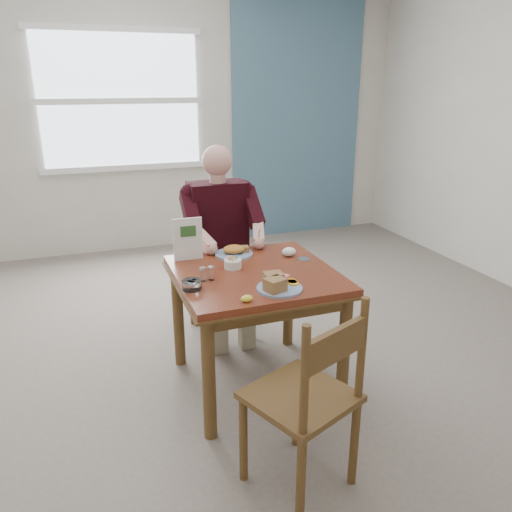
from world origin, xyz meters
name	(u,v)px	position (x,y,z in m)	size (l,w,h in m)	color
floor	(255,383)	(0.00, 0.00, 0.00)	(6.00, 6.00, 0.00)	#695C55
wall_back	(160,120)	(0.00, 3.00, 1.40)	(5.50, 5.50, 0.00)	beige
accent_panel	(297,117)	(1.60, 2.98, 1.40)	(1.60, 0.02, 2.80)	#476E84
lemon_wedge	(247,298)	(-0.18, -0.38, 0.77)	(0.06, 0.04, 0.03)	yellow
napkin	(289,252)	(0.29, 0.18, 0.78)	(0.09, 0.07, 0.06)	white
metal_dish	(304,259)	(0.35, 0.08, 0.75)	(0.08, 0.08, 0.01)	silver
window	(120,101)	(-0.40, 2.97, 1.60)	(1.72, 0.04, 1.42)	white
table	(255,289)	(0.00, 0.00, 0.64)	(0.92, 0.92, 0.75)	maroon
chair_far	(219,269)	(0.00, 0.80, 0.48)	(0.42, 0.42, 0.95)	brown
chair_near	(308,399)	(-0.07, -0.87, 0.48)	(0.55, 0.55, 0.95)	brown
diner	(221,229)	(0.00, 0.71, 0.81)	(0.53, 0.56, 1.39)	gray
near_plate	(277,284)	(0.02, -0.29, 0.78)	(0.28, 0.28, 0.08)	white
far_plate	(235,251)	(-0.02, 0.31, 0.77)	(0.27, 0.27, 0.06)	white
caddy	(233,264)	(-0.10, 0.09, 0.78)	(0.11, 0.11, 0.08)	white
shakers	(207,274)	(-0.29, -0.04, 0.79)	(0.08, 0.04, 0.08)	white
creamer	(192,285)	(-0.40, -0.14, 0.78)	(0.11, 0.11, 0.05)	white
menu	(188,239)	(-0.32, 0.33, 0.88)	(0.18, 0.02, 0.26)	white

